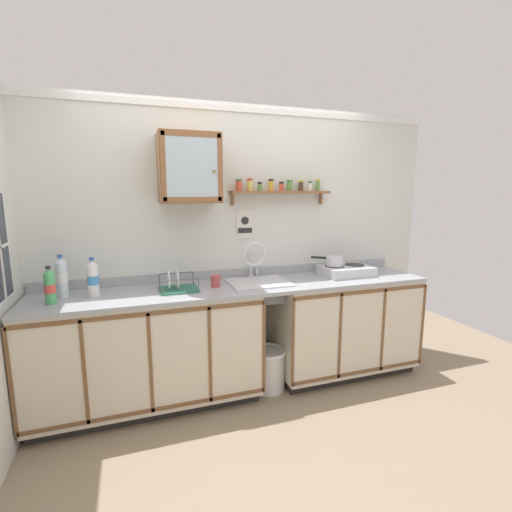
{
  "coord_description": "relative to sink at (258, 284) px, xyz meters",
  "views": [
    {
      "loc": [
        -0.85,
        -2.54,
        1.69
      ],
      "look_at": [
        0.16,
        0.42,
        1.14
      ],
      "focal_mm": 25.76,
      "sensor_mm": 36.0,
      "label": 1
    }
  ],
  "objects": [
    {
      "name": "dish_rack",
      "position": [
        -0.68,
        -0.04,
        0.05
      ],
      "size": [
        0.3,
        0.27,
        0.17
      ],
      "color": "#26664C",
      "rests_on": "countertop"
    },
    {
      "name": "back_wall",
      "position": [
        -0.15,
        0.28,
        0.31
      ],
      "size": [
        3.9,
        0.07,
        2.43
      ],
      "color": "silver",
      "rests_on": "ground"
    },
    {
      "name": "bottle_opaque_white_0",
      "position": [
        -1.29,
        -0.0,
        0.15
      ],
      "size": [
        0.08,
        0.08,
        0.29
      ],
      "color": "white",
      "rests_on": "countertop"
    },
    {
      "name": "trash_bin",
      "position": [
        0.06,
        -0.12,
        -0.72
      ],
      "size": [
        0.32,
        0.32,
        0.36
      ],
      "color": "silver",
      "rests_on": "ground"
    },
    {
      "name": "lower_cabinet_run_right",
      "position": [
        0.83,
        -0.04,
        -0.46
      ],
      "size": [
        1.33,
        0.6,
        0.9
      ],
      "color": "black",
      "rests_on": "ground"
    },
    {
      "name": "backsplash",
      "position": [
        -0.15,
        0.24,
        0.06
      ],
      "size": [
        3.26,
        0.02,
        0.08
      ],
      "primitive_type": "cube",
      "color": "#9EA3A8",
      "rests_on": "countertop"
    },
    {
      "name": "bottle_soda_green_1",
      "position": [
        -1.55,
        -0.11,
        0.14
      ],
      "size": [
        0.07,
        0.07,
        0.26
      ],
      "color": "#4CB266",
      "rests_on": "countertop"
    },
    {
      "name": "warning_sign",
      "position": [
        -0.04,
        0.25,
        0.49
      ],
      "size": [
        0.15,
        0.01,
        0.25
      ],
      "color": "silver"
    },
    {
      "name": "floor",
      "position": [
        -0.15,
        -0.34,
        -0.91
      ],
      "size": [
        6.3,
        6.3,
        0.0
      ],
      "primitive_type": "plane",
      "color": "gray",
      "rests_on": "ground"
    },
    {
      "name": "bottle_water_clear_2",
      "position": [
        -1.5,
        0.04,
        0.16
      ],
      "size": [
        0.08,
        0.08,
        0.32
      ],
      "color": "silver",
      "rests_on": "countertop"
    },
    {
      "name": "saucepan",
      "position": [
        0.75,
        0.02,
        0.15
      ],
      "size": [
        0.27,
        0.22,
        0.09
      ],
      "color": "silver",
      "rests_on": "hot_plate_stove"
    },
    {
      "name": "spice_shelf",
      "position": [
        0.27,
        0.18,
        0.79
      ],
      "size": [
        0.92,
        0.14,
        0.23
      ],
      "color": "brown"
    },
    {
      "name": "lower_cabinet_run",
      "position": [
        -0.92,
        -0.04,
        -0.46
      ],
      "size": [
        1.73,
        0.6,
        0.9
      ],
      "color": "black",
      "rests_on": "ground"
    },
    {
      "name": "countertop",
      "position": [
        -0.15,
        -0.04,
        0.0
      ],
      "size": [
        3.26,
        0.62,
        0.03
      ],
      "primitive_type": "cube",
      "color": "#9EA3A8",
      "rests_on": "lower_cabinet_run"
    },
    {
      "name": "wall_cabinet",
      "position": [
        -0.54,
        0.09,
        0.96
      ],
      "size": [
        0.47,
        0.34,
        0.54
      ],
      "color": "brown"
    },
    {
      "name": "hot_plate_stove",
      "position": [
        0.86,
        -0.01,
        0.06
      ],
      "size": [
        0.45,
        0.33,
        0.09
      ],
      "color": "silver",
      "rests_on": "countertop"
    },
    {
      "name": "sink",
      "position": [
        0.0,
        0.0,
        0.0
      ],
      "size": [
        0.5,
        0.47,
        0.48
      ],
      "color": "silver",
      "rests_on": "countertop"
    },
    {
      "name": "mug",
      "position": [
        -0.37,
        -0.03,
        0.07
      ],
      "size": [
        0.1,
        0.1,
        0.1
      ],
      "color": "#B24C47",
      "rests_on": "countertop"
    }
  ]
}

